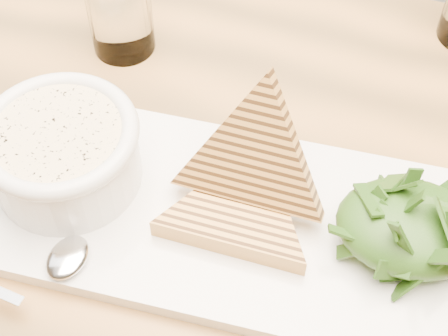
% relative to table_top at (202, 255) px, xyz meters
% --- Properties ---
extents(table_top, '(1.18, 0.85, 0.04)m').
position_rel_table_top_xyz_m(table_top, '(0.00, 0.00, 0.00)').
color(table_top, '#AE7639').
rests_on(table_top, ground).
extents(platter, '(0.43, 0.21, 0.01)m').
position_rel_table_top_xyz_m(platter, '(0.01, 0.02, 0.03)').
color(platter, white).
rests_on(platter, table_top).
extents(soup_bowl, '(0.12, 0.12, 0.05)m').
position_rel_table_top_xyz_m(soup_bowl, '(-0.12, 0.04, 0.06)').
color(soup_bowl, white).
rests_on(soup_bowl, platter).
extents(soup, '(0.11, 0.11, 0.01)m').
position_rel_table_top_xyz_m(soup, '(-0.12, 0.04, 0.09)').
color(soup, beige).
rests_on(soup, soup_bowl).
extents(bowl_rim, '(0.13, 0.13, 0.01)m').
position_rel_table_top_xyz_m(bowl_rim, '(-0.12, 0.04, 0.09)').
color(bowl_rim, white).
rests_on(bowl_rim, soup_bowl).
extents(sandwich_flat, '(0.16, 0.16, 0.02)m').
position_rel_table_top_xyz_m(sandwich_flat, '(0.03, 0.02, 0.04)').
color(sandwich_flat, gold).
rests_on(sandwich_flat, platter).
extents(sandwich_lean, '(0.16, 0.16, 0.17)m').
position_rel_table_top_xyz_m(sandwich_lean, '(0.03, 0.05, 0.08)').
color(sandwich_lean, gold).
rests_on(sandwich_lean, sandwich_flat).
extents(salad_base, '(0.12, 0.09, 0.04)m').
position_rel_table_top_xyz_m(salad_base, '(0.16, 0.02, 0.06)').
color(salad_base, black).
rests_on(salad_base, platter).
extents(arugula_pile, '(0.11, 0.10, 0.05)m').
position_rel_table_top_xyz_m(arugula_pile, '(0.16, 0.02, 0.06)').
color(arugula_pile, '#39661A').
rests_on(arugula_pile, platter).
extents(spoon_bowl, '(0.04, 0.05, 0.01)m').
position_rel_table_top_xyz_m(spoon_bowl, '(-0.10, -0.04, 0.04)').
color(spoon_bowl, silver).
rests_on(spoon_bowl, platter).
extents(glass_near, '(0.06, 0.06, 0.10)m').
position_rel_table_top_xyz_m(glass_near, '(-0.13, 0.22, 0.07)').
color(glass_near, white).
rests_on(glass_near, table_top).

